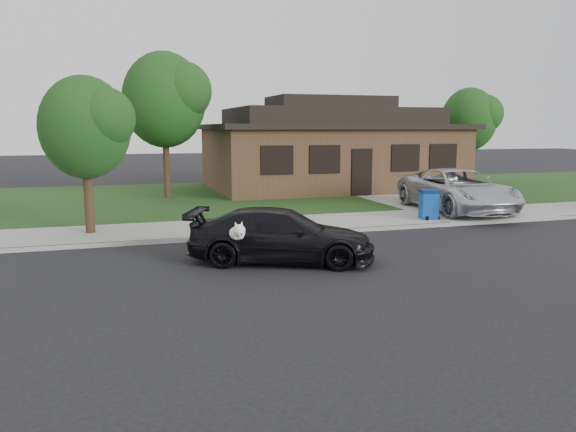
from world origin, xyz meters
name	(u,v)px	position (x,y,z in m)	size (l,w,h in m)	color
ground	(400,257)	(0.00, 0.00, 0.00)	(120.00, 120.00, 0.00)	black
sidewalk	(327,223)	(0.00, 5.00, 0.06)	(60.00, 3.00, 0.12)	gray
curb	(345,231)	(0.00, 3.50, 0.06)	(60.00, 0.12, 0.12)	gray
lawn	(265,195)	(0.00, 13.00, 0.07)	(60.00, 13.00, 0.13)	#193814
driveway	(411,198)	(6.00, 10.00, 0.07)	(4.50, 13.00, 0.14)	gray
sedan	(281,236)	(-3.00, 0.40, 0.65)	(4.81, 3.39, 1.29)	black
minivan	(458,190)	(5.42, 5.61, 0.92)	(2.59, 5.62, 1.56)	silver
recycling_bin	(429,204)	(3.48, 4.41, 0.63)	(0.73, 0.73, 1.00)	#0E419D
house	(329,149)	(4.00, 15.00, 2.13)	(12.60, 8.60, 4.65)	#422B1C
tree_0	(168,98)	(-4.34, 12.88, 4.48)	(3.78, 3.60, 6.34)	#332114
tree_1	(472,118)	(12.14, 14.40, 3.71)	(3.15, 3.00, 5.25)	#332114
tree_2	(89,126)	(-7.38, 5.11, 3.27)	(2.73, 2.60, 4.59)	#332114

